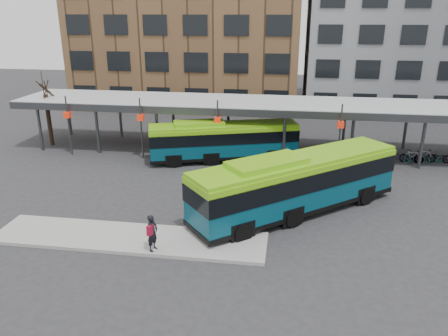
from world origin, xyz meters
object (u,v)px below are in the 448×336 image
bus_front (296,182)px  pedestrian (152,233)px  tree (49,118)px  bus_rear (223,140)px

bus_front → pedestrian: size_ratio=6.44×
tree → pedestrian: tree is taller
tree → bus_rear: (15.33, -1.73, -0.80)m
tree → bus_front: tree is taller
bus_rear → pedestrian: bus_rear is taller
bus_front → bus_rear: bearing=82.3°
pedestrian → bus_rear: bearing=10.3°
bus_front → bus_rear: bus_front is taller
bus_rear → pedestrian: (-1.22, -14.38, -0.52)m
bus_front → pedestrian: bus_front is taller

